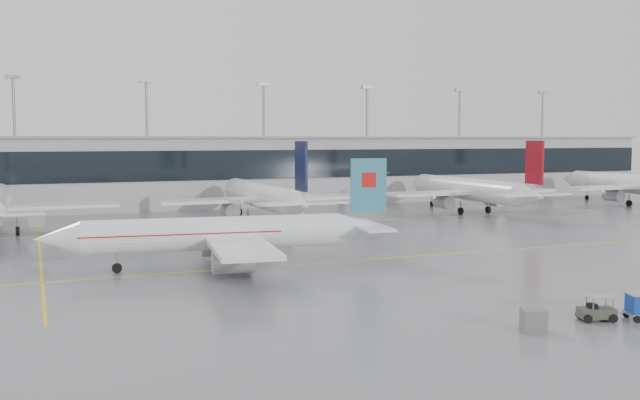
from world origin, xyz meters
name	(u,v)px	position (x,y,z in m)	size (l,w,h in m)	color
ground	(365,260)	(0.00, 0.00, 0.00)	(320.00, 320.00, 0.00)	slate
taxi_line_main	(365,260)	(0.00, 0.00, 0.01)	(120.00, 0.25, 0.01)	gold
taxi_line_north	(271,225)	(0.00, 30.00, 0.01)	(120.00, 0.25, 0.01)	gold
taxi_line_cross	(40,255)	(-30.00, 15.00, 0.01)	(0.25, 60.00, 0.01)	gold
terminal	(215,172)	(0.00, 62.00, 6.00)	(180.00, 15.00, 12.00)	#9C9C9F
terminal_glass	(226,165)	(0.00, 54.45, 7.50)	(180.00, 0.20, 5.00)	black
terminal_roof	(215,137)	(0.00, 62.00, 12.20)	(182.00, 16.00, 0.40)	gray
light_masts	(207,131)	(0.00, 68.00, 13.34)	(156.40, 1.00, 22.60)	gray
air_canada_jet	(229,234)	(-13.66, 0.85, 3.16)	(33.32, 25.98, 10.10)	white
parked_jet_c	(263,197)	(0.00, 33.69, 3.71)	(29.64, 36.96, 11.72)	white
parked_jet_d	(471,190)	(35.00, 33.69, 3.71)	(29.64, 36.96, 11.72)	white
parked_jet_e	(636,185)	(70.00, 33.69, 3.71)	(29.64, 36.96, 11.72)	white
baggage_tug	(596,312)	(3.96, -27.16, 0.59)	(3.51, 2.09, 1.68)	#383E31
gse_unit	(533,321)	(-1.75, -27.87, 0.71)	(1.43, 1.33, 1.43)	slate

